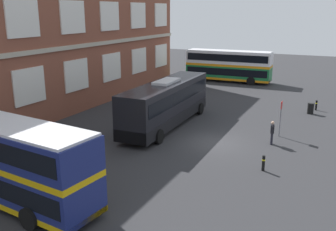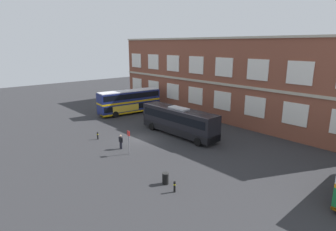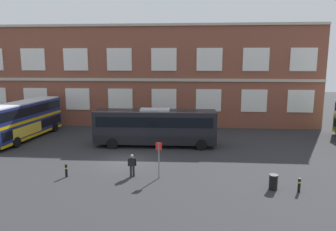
# 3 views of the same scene
# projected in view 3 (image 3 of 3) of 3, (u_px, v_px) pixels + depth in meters

# --- Properties ---
(ground_plane) EXTENTS (120.00, 120.00, 0.00)m
(ground_plane) POSITION_uv_depth(u_px,v_px,m) (128.00, 154.00, 29.31)
(ground_plane) COLOR #2B2B2D
(brick_terminal_building) EXTENTS (44.79, 8.19, 12.90)m
(brick_terminal_building) POSITION_uv_depth(u_px,v_px,m) (146.00, 76.00, 43.95)
(brick_terminal_building) COLOR brown
(brick_terminal_building) RESTS_ON ground
(double_decker_near) EXTENTS (3.74, 11.21, 4.07)m
(double_decker_near) POSITION_uv_depth(u_px,v_px,m) (24.00, 119.00, 34.56)
(double_decker_near) COLOR navy
(double_decker_near) RESTS_ON ground
(touring_coach) EXTENTS (12.06, 3.10, 3.80)m
(touring_coach) POSITION_uv_depth(u_px,v_px,m) (155.00, 127.00, 31.68)
(touring_coach) COLOR black
(touring_coach) RESTS_ON ground
(waiting_passenger) EXTENTS (0.64, 0.32, 1.70)m
(waiting_passenger) POSITION_uv_depth(u_px,v_px,m) (132.00, 165.00, 23.47)
(waiting_passenger) COLOR black
(waiting_passenger) RESTS_ON ground
(bus_stand_flag) EXTENTS (0.44, 0.10, 2.70)m
(bus_stand_flag) POSITION_uv_depth(u_px,v_px,m) (159.00, 157.00, 23.02)
(bus_stand_flag) COLOR slate
(bus_stand_flag) RESTS_ON ground
(station_litter_bin) EXTENTS (0.60, 0.60, 1.03)m
(station_litter_bin) POSITION_uv_depth(u_px,v_px,m) (273.00, 182.00, 21.22)
(station_litter_bin) COLOR black
(station_litter_bin) RESTS_ON ground
(safety_bollard_west) EXTENTS (0.19, 0.19, 0.95)m
(safety_bollard_west) POSITION_uv_depth(u_px,v_px,m) (299.00, 185.00, 20.76)
(safety_bollard_west) COLOR black
(safety_bollard_west) RESTS_ON ground
(safety_bollard_east) EXTENTS (0.19, 0.19, 0.95)m
(safety_bollard_east) POSITION_uv_depth(u_px,v_px,m) (66.00, 171.00, 23.47)
(safety_bollard_east) COLOR black
(safety_bollard_east) RESTS_ON ground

